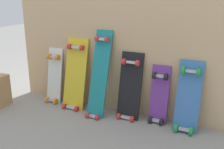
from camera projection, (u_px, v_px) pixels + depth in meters
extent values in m
plane|color=gray|center=(115.00, 112.00, 2.64)|extent=(12.00, 12.00, 0.00)
cube|color=tan|center=(119.00, 17.00, 2.43)|extent=(2.23, 0.04, 1.81)
cube|color=silver|center=(55.00, 78.00, 2.85)|extent=(0.17, 0.13, 0.63)
cube|color=#B7B7BF|center=(52.00, 100.00, 2.86)|extent=(0.08, 0.04, 0.03)
cube|color=#B7B7BF|center=(54.00, 57.00, 2.80)|extent=(0.08, 0.04, 0.03)
cylinder|color=orange|center=(47.00, 100.00, 2.87)|extent=(0.03, 0.06, 0.06)
cylinder|color=orange|center=(55.00, 101.00, 2.82)|extent=(0.03, 0.06, 0.06)
cylinder|color=orange|center=(49.00, 56.00, 2.80)|extent=(0.03, 0.06, 0.06)
cylinder|color=orange|center=(57.00, 57.00, 2.76)|extent=(0.03, 0.06, 0.06)
cube|color=gold|center=(75.00, 77.00, 2.69)|extent=(0.23, 0.19, 0.76)
cube|color=#B7B7BF|center=(71.00, 107.00, 2.70)|extent=(0.10, 0.04, 0.03)
cube|color=#B7B7BF|center=(77.00, 47.00, 2.64)|extent=(0.10, 0.04, 0.03)
cylinder|color=red|center=(64.00, 106.00, 2.71)|extent=(0.03, 0.05, 0.05)
cylinder|color=red|center=(76.00, 109.00, 2.65)|extent=(0.03, 0.05, 0.05)
cylinder|color=red|center=(69.00, 47.00, 2.65)|extent=(0.03, 0.05, 0.05)
cylinder|color=red|center=(82.00, 48.00, 2.59)|extent=(0.03, 0.05, 0.05)
cube|color=#197A7F|center=(99.00, 78.00, 2.52)|extent=(0.17, 0.27, 0.86)
cube|color=#B7B7BF|center=(93.00, 116.00, 2.51)|extent=(0.07, 0.04, 0.03)
cube|color=#B7B7BF|center=(103.00, 39.00, 2.48)|extent=(0.07, 0.04, 0.03)
cylinder|color=red|center=(88.00, 115.00, 2.52)|extent=(0.03, 0.05, 0.05)
cylinder|color=red|center=(97.00, 118.00, 2.48)|extent=(0.03, 0.05, 0.05)
cylinder|color=red|center=(97.00, 39.00, 2.49)|extent=(0.03, 0.05, 0.05)
cylinder|color=red|center=(107.00, 40.00, 2.44)|extent=(0.03, 0.05, 0.05)
cube|color=black|center=(130.00, 90.00, 2.48)|extent=(0.21, 0.15, 0.68)
cube|color=#B7B7BF|center=(126.00, 117.00, 2.48)|extent=(0.09, 0.04, 0.03)
cube|color=#B7B7BF|center=(131.00, 62.00, 2.42)|extent=(0.09, 0.04, 0.03)
cylinder|color=red|center=(119.00, 116.00, 2.50)|extent=(0.03, 0.05, 0.05)
cylinder|color=red|center=(132.00, 119.00, 2.44)|extent=(0.03, 0.05, 0.05)
cylinder|color=red|center=(124.00, 62.00, 2.43)|extent=(0.03, 0.05, 0.05)
cylinder|color=red|center=(138.00, 63.00, 2.38)|extent=(0.03, 0.05, 0.05)
cube|color=#6B338C|center=(159.00, 98.00, 2.40)|extent=(0.16, 0.09, 0.58)
cube|color=#B7B7BF|center=(156.00, 120.00, 2.41)|extent=(0.07, 0.04, 0.03)
cube|color=#B7B7BF|center=(161.00, 76.00, 2.34)|extent=(0.07, 0.04, 0.03)
cylinder|color=black|center=(150.00, 120.00, 2.42)|extent=(0.03, 0.06, 0.06)
cylinder|color=black|center=(161.00, 122.00, 2.38)|extent=(0.03, 0.06, 0.06)
cylinder|color=black|center=(154.00, 75.00, 2.35)|extent=(0.03, 0.06, 0.06)
cylinder|color=black|center=(166.00, 77.00, 2.31)|extent=(0.03, 0.06, 0.06)
cube|color=#386BAD|center=(188.00, 100.00, 2.25)|extent=(0.20, 0.16, 0.65)
cube|color=#B7B7BF|center=(184.00, 129.00, 2.25)|extent=(0.09, 0.04, 0.03)
cube|color=#B7B7BF|center=(191.00, 71.00, 2.21)|extent=(0.09, 0.04, 0.03)
cylinder|color=#268C3F|center=(176.00, 128.00, 2.26)|extent=(0.03, 0.07, 0.07)
cylinder|color=#268C3F|center=(191.00, 131.00, 2.21)|extent=(0.03, 0.07, 0.07)
cylinder|color=#268C3F|center=(183.00, 70.00, 2.22)|extent=(0.03, 0.07, 0.07)
cylinder|color=#268C3F|center=(199.00, 72.00, 2.16)|extent=(0.03, 0.07, 0.07)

